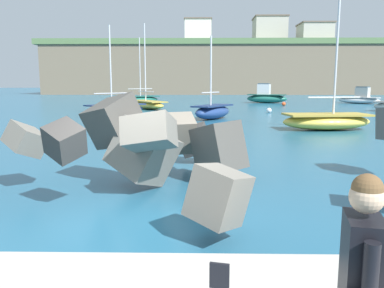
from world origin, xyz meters
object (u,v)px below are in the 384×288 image
at_px(boat_far_centre, 327,121).
at_px(mooring_buoy_inner, 284,104).
at_px(boat_mid_centre, 213,111).
at_px(station_building_annex, 315,32).
at_px(boat_near_centre, 116,109).
at_px(boat_near_right, 148,104).
at_px(station_building_west, 270,31).
at_px(station_building_east, 198,31).
at_px(station_building_central, 199,39).
at_px(boat_mid_left, 360,98).
at_px(boat_far_right, 266,97).
at_px(boat_far_left, 138,99).
at_px(mooring_buoy_middle, 269,110).

xyz_separation_m(boat_far_centre, mooring_buoy_inner, (2.46, 22.50, -0.29)).
distance_m(boat_mid_centre, station_building_annex, 70.58).
relative_size(boat_near_centre, boat_near_right, 0.85).
distance_m(boat_mid_centre, station_building_west, 73.34).
xyz_separation_m(boat_near_right, station_building_east, (4.73, 57.00, 14.20)).
xyz_separation_m(boat_near_right, station_building_west, (22.11, 59.26, 14.63)).
bearing_deg(mooring_buoy_inner, station_building_central, 98.55).
height_order(boat_near_right, station_building_annex, station_building_annex).
xyz_separation_m(boat_mid_left, boat_far_right, (-11.37, 1.38, 0.15)).
xyz_separation_m(boat_mid_centre, boat_far_centre, (6.05, -6.30, -0.05)).
bearing_deg(station_building_central, boat_mid_left, -71.13).
relative_size(boat_far_left, mooring_buoy_middle, 18.25).
relative_size(mooring_buoy_middle, station_building_west, 0.06).
bearing_deg(station_building_west, station_building_annex, -30.89).
height_order(boat_far_centre, station_building_east, station_building_east).
bearing_deg(boat_near_right, boat_far_left, 104.68).
distance_m(boat_mid_left, boat_far_right, 11.45).
xyz_separation_m(boat_near_right, station_building_annex, (31.46, 53.66, 13.49)).
bearing_deg(boat_mid_left, boat_far_centre, -115.16).
relative_size(boat_far_centre, station_building_east, 1.12).
relative_size(boat_near_centre, boat_far_left, 0.88).
distance_m(boat_near_centre, mooring_buoy_middle, 12.95).
xyz_separation_m(boat_near_right, mooring_buoy_inner, (14.60, 5.38, -0.26)).
bearing_deg(boat_far_left, mooring_buoy_middle, -47.09).
xyz_separation_m(boat_mid_left, mooring_buoy_middle, (-13.94, -15.44, -0.43)).
bearing_deg(boat_far_right, station_building_west, 79.96).
relative_size(boat_far_right, station_building_central, 0.94).
distance_m(boat_near_centre, station_building_east, 65.84).
bearing_deg(boat_near_centre, boat_near_right, 76.54).
xyz_separation_m(boat_far_right, mooring_buoy_inner, (0.90, -6.41, -0.57)).
xyz_separation_m(boat_mid_centre, mooring_buoy_middle, (5.04, 5.79, -0.34)).
relative_size(boat_near_right, station_building_annex, 1.13).
height_order(boat_near_centre, station_building_east, station_building_east).
bearing_deg(station_building_central, station_building_annex, -30.22).
relative_size(mooring_buoy_inner, mooring_buoy_middle, 1.00).
bearing_deg(boat_far_right, station_building_annex, 67.02).
bearing_deg(boat_far_centre, mooring_buoy_inner, 83.76).
bearing_deg(boat_near_right, boat_far_right, 40.70).
bearing_deg(boat_near_centre, boat_far_right, 50.66).
height_order(boat_far_centre, boat_far_right, boat_far_centre).
height_order(boat_mid_left, mooring_buoy_middle, boat_mid_left).
relative_size(boat_near_right, station_building_east, 1.22).
bearing_deg(boat_far_centre, boat_far_right, 86.91).
xyz_separation_m(boat_far_right, station_building_annex, (17.76, 41.88, 13.17)).
bearing_deg(station_building_west, mooring_buoy_inner, -97.93).
bearing_deg(boat_mid_centre, boat_far_left, 112.82).
xyz_separation_m(boat_far_left, boat_far_centre, (14.68, -26.79, -0.02)).
bearing_deg(station_building_west, mooring_buoy_middle, -99.69).
bearing_deg(boat_mid_left, boat_near_right, -157.45).
height_order(boat_mid_left, station_building_annex, station_building_annex).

